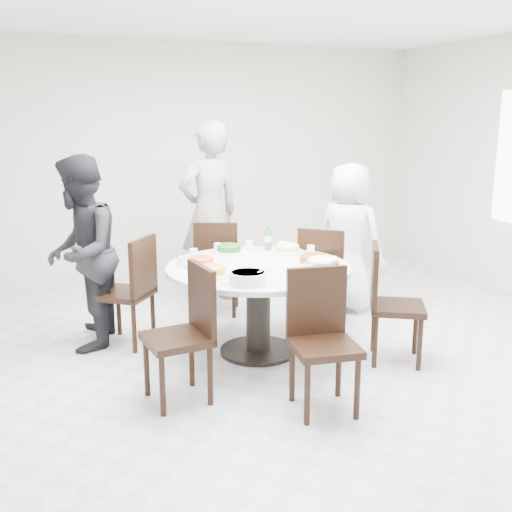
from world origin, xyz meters
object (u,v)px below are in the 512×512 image
object	(u,v)px
dining_table	(258,310)
soup_bowl	(248,278)
chair_sw	(177,336)
diner_left	(81,253)
chair_s	(325,343)
chair_nw	(125,291)
diner_right	(349,237)
beverage_bottle	(268,237)
chair_se	(398,304)
diner_middle	(210,214)
chair_n	(218,266)
chair_ne	(324,276)
rice_bowl	(322,268)

from	to	relation	value
dining_table	soup_bowl	distance (m)	0.67
chair_sw	diner_left	bearing A→B (deg)	-165.62
dining_table	chair_s	size ratio (longest dim) A/B	1.58
chair_sw	soup_bowl	bearing A→B (deg)	97.84
chair_nw	diner_left	xyz separation A→B (m)	(-0.33, 0.08, 0.34)
chair_sw	diner_right	xyz separation A→B (m)	(2.12, 1.36, 0.27)
chair_nw	beverage_bottle	size ratio (longest dim) A/B	4.03
chair_se	soup_bowl	xyz separation A→B (m)	(-1.23, 0.11, 0.32)
chair_s	diner_right	bearing A→B (deg)	64.71
diner_middle	chair_se	bearing A→B (deg)	100.65
chair_n	chair_nw	distance (m)	1.14
chair_sw	diner_middle	distance (m)	2.35
chair_nw	chair_sw	distance (m)	1.22
dining_table	chair_ne	xyz separation A→B (m)	(0.84, 0.43, 0.10)
chair_sw	beverage_bottle	distance (m)	1.65
chair_se	diner_middle	size ratio (longest dim) A/B	0.50
chair_ne	dining_table	bearing A→B (deg)	67.12
chair_n	chair_se	distance (m)	1.95
chair_n	chair_se	size ratio (longest dim) A/B	1.00
dining_table	beverage_bottle	bearing A→B (deg)	59.63
rice_bowl	chair_se	bearing A→B (deg)	-9.58
diner_middle	rice_bowl	bearing A→B (deg)	85.02
dining_table	diner_middle	size ratio (longest dim) A/B	0.79
chair_ne	rice_bowl	distance (m)	1.07
diner_right	beverage_bottle	distance (m)	1.01
soup_bowl	chair_se	bearing A→B (deg)	-5.04
dining_table	chair_ne	size ratio (longest dim) A/B	1.58
beverage_bottle	soup_bowl	bearing A→B (deg)	-120.19
rice_bowl	dining_table	bearing A→B (deg)	126.12
beverage_bottle	chair_se	bearing A→B (deg)	-58.42
dining_table	chair_nw	xyz separation A→B (m)	(-0.99, 0.61, 0.10)
diner_middle	diner_right	bearing A→B (deg)	135.18
chair_n	diner_left	distance (m)	1.45
rice_bowl	chair_n	bearing A→B (deg)	101.27
chair_ne	beverage_bottle	bearing A→B (deg)	30.61
chair_n	chair_nw	world-z (taller)	same
chair_s	soup_bowl	world-z (taller)	chair_s
chair_nw	beverage_bottle	bearing A→B (deg)	124.85
soup_bowl	chair_n	bearing A→B (deg)	79.92
dining_table	chair_nw	bearing A→B (deg)	148.39
chair_sw	rice_bowl	bearing A→B (deg)	90.75
chair_n	beverage_bottle	world-z (taller)	beverage_bottle
chair_nw	diner_right	xyz separation A→B (m)	(2.27, 0.15, 0.27)
chair_nw	diner_middle	size ratio (longest dim) A/B	0.50
chair_sw	chair_se	distance (m)	1.81
chair_ne	diner_right	world-z (taller)	diner_right
chair_sw	soup_bowl	distance (m)	0.67
chair_ne	beverage_bottle	world-z (taller)	beverage_bottle
diner_left	chair_sw	bearing A→B (deg)	36.79
chair_ne	chair_nw	distance (m)	1.84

